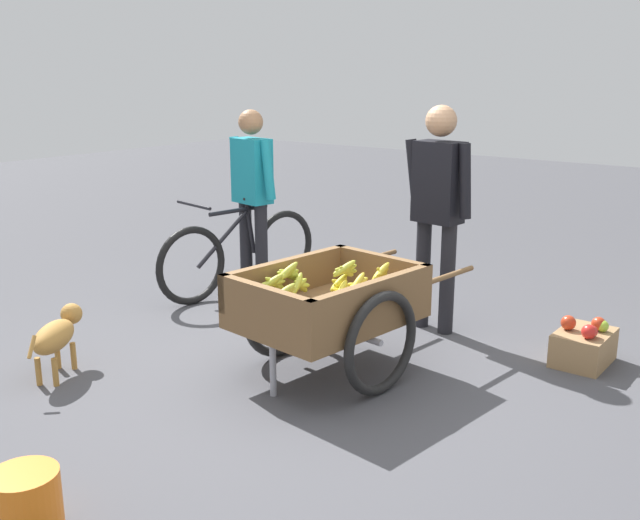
# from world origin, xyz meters

# --- Properties ---
(ground_plane) EXTENTS (24.00, 24.00, 0.00)m
(ground_plane) POSITION_xyz_m (0.00, 0.00, 0.00)
(ground_plane) COLOR #47474C
(fruit_cart) EXTENTS (1.73, 1.01, 0.73)m
(fruit_cart) POSITION_xyz_m (-0.05, 0.06, 0.44)
(fruit_cart) COLOR brown
(fruit_cart) RESTS_ON ground
(vendor_person) EXTENTS (0.24, 0.57, 1.65)m
(vendor_person) POSITION_xyz_m (-1.19, 0.20, 0.99)
(vendor_person) COLOR black
(vendor_person) RESTS_ON ground
(bicycle) EXTENTS (1.65, 0.47, 0.85)m
(bicycle) POSITION_xyz_m (-1.00, -1.59, 0.35)
(bicycle) COLOR black
(bicycle) RESTS_ON ground
(cyclist_person) EXTENTS (0.25, 0.56, 1.57)m
(cyclist_person) POSITION_xyz_m (-1.15, -1.57, 0.93)
(cyclist_person) COLOR black
(cyclist_person) RESTS_ON ground
(dog) EXTENTS (0.59, 0.40, 0.40)m
(dog) POSITION_xyz_m (1.01, -1.28, 0.27)
(dog) COLOR #AD7A38
(dog) RESTS_ON ground
(plastic_bucket) EXTENTS (0.29, 0.29, 0.28)m
(plastic_bucket) POSITION_xyz_m (2.06, 0.07, 0.14)
(plastic_bucket) COLOR orange
(plastic_bucket) RESTS_ON ground
(apple_crate) EXTENTS (0.44, 0.32, 0.32)m
(apple_crate) POSITION_xyz_m (-1.20, 1.32, 0.13)
(apple_crate) COLOR #99754C
(apple_crate) RESTS_ON ground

